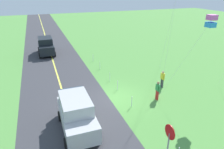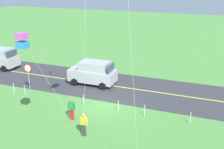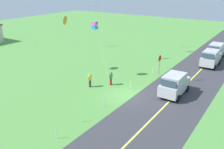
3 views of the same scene
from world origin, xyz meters
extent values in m
cube|color=#549342|center=(0.00, 0.00, -0.05)|extent=(120.00, 120.00, 0.10)
cube|color=#38383D|center=(0.00, -4.00, 0.00)|extent=(120.00, 7.00, 0.00)
cube|color=#E5E04C|center=(0.00, -4.00, 0.01)|extent=(120.00, 0.16, 0.00)
cube|color=#B7B7BC|center=(3.00, -3.75, 0.89)|extent=(4.40, 1.90, 1.10)
cube|color=#B7B7BC|center=(2.75, -3.75, 1.84)|extent=(2.73, 1.75, 0.80)
cube|color=#334756|center=(3.84, -3.75, 1.84)|extent=(0.10, 1.62, 0.64)
cube|color=#334756|center=(1.13, -3.75, 1.84)|extent=(0.10, 1.62, 0.60)
cylinder|color=black|center=(4.43, -2.80, 0.34)|extent=(0.68, 0.22, 0.68)
cylinder|color=black|center=(4.43, -4.70, 0.34)|extent=(0.68, 0.22, 0.68)
cylinder|color=black|center=(1.57, -2.80, 0.34)|extent=(0.68, 0.22, 0.68)
cylinder|color=black|center=(1.57, -4.70, 0.34)|extent=(0.68, 0.22, 0.68)
cube|color=#B7B7BC|center=(14.61, -4.55, 1.84)|extent=(2.73, 1.75, 0.80)
cube|color=#334756|center=(12.99, -4.55, 1.84)|extent=(0.10, 1.62, 0.60)
cylinder|color=black|center=(13.43, -3.60, 0.34)|extent=(0.68, 0.22, 0.68)
cylinder|color=black|center=(13.43, -5.50, 0.34)|extent=(0.68, 0.22, 0.68)
cylinder|color=gray|center=(7.46, -0.10, 1.05)|extent=(0.08, 0.08, 2.10)
cylinder|color=red|center=(7.46, -0.10, 2.18)|extent=(0.76, 0.04, 0.76)
cylinder|color=white|center=(7.46, -0.07, 2.18)|extent=(0.62, 0.01, 0.62)
cylinder|color=#3F3F47|center=(-0.44, 4.73, 0.41)|extent=(0.16, 0.16, 0.82)
cylinder|color=#3F3F47|center=(-0.26, 4.73, 0.41)|extent=(0.16, 0.16, 0.82)
cube|color=yellow|center=(-0.35, 4.73, 1.10)|extent=(0.36, 0.22, 0.56)
cylinder|color=yellow|center=(-0.59, 4.73, 1.05)|extent=(0.10, 0.10, 0.52)
cylinder|color=yellow|center=(-0.11, 4.73, 1.05)|extent=(0.10, 0.10, 0.52)
sphere|color=#D8AD84|center=(-0.35, 4.73, 1.49)|extent=(0.22, 0.22, 0.22)
cylinder|color=red|center=(1.32, 3.12, 0.41)|extent=(0.16, 0.16, 0.82)
cylinder|color=red|center=(1.50, 3.12, 0.41)|extent=(0.16, 0.16, 0.82)
cube|color=#338C4C|center=(1.41, 3.12, 1.10)|extent=(0.36, 0.22, 0.56)
cylinder|color=#338C4C|center=(1.17, 3.12, 1.05)|extent=(0.10, 0.10, 0.52)
cylinder|color=#338C4C|center=(1.65, 3.12, 1.05)|extent=(0.10, 0.10, 0.52)
sphere|color=#9E704C|center=(1.41, 3.12, 1.49)|extent=(0.22, 0.22, 0.22)
cylinder|color=silver|center=(2.00, 4.64, 3.16)|extent=(1.20, 3.05, 6.33)
cube|color=#D859BF|center=(2.60, 6.15, 6.57)|extent=(0.56, 0.56, 0.36)
cube|color=#2D8CE5|center=(2.60, 6.15, 6.07)|extent=(0.56, 0.56, 0.36)
cylinder|color=silver|center=(-4.43, 8.35, 8.25)|extent=(0.76, 2.02, 16.49)
cylinder|color=silver|center=(-6.57, 0.70, 0.45)|extent=(0.05, 0.05, 0.90)
cylinder|color=silver|center=(-3.29, 0.70, 0.45)|extent=(0.05, 0.05, 0.90)
cylinder|color=silver|center=(-1.24, 0.70, 0.45)|extent=(0.05, 0.05, 0.90)
cylinder|color=silver|center=(1.70, 0.70, 0.45)|extent=(0.05, 0.05, 0.90)
cylinder|color=silver|center=(7.39, 0.70, 0.45)|extent=(0.05, 0.05, 0.90)
cylinder|color=silver|center=(8.53, 0.70, 0.45)|extent=(0.05, 0.05, 0.90)
camera|label=1|loc=(13.81, -5.40, 8.55)|focal=32.66mm
camera|label=2|loc=(-7.76, 18.74, 9.77)|focal=44.86mm
camera|label=3|loc=(-20.16, -11.42, 10.96)|focal=39.70mm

